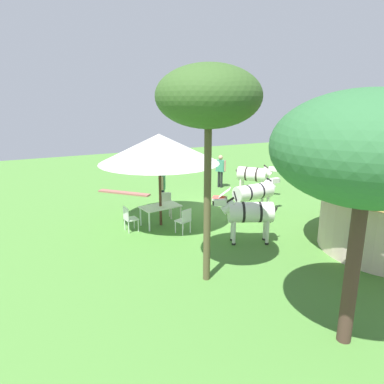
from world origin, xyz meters
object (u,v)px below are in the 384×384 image
(patio_dining_table, at_px, (161,208))
(patio_chair_east_end, at_px, (129,217))
(shade_umbrella, at_px, (159,149))
(standing_watcher, at_px, (220,168))
(guest_beside_umbrella, at_px, (163,185))
(patio_chair_near_lawn, at_px, (185,219))
(patio_chair_near_hut, at_px, (165,202))
(acacia_tree_right_background, at_px, (209,98))
(zebra_nearest_camera, at_px, (255,192))
(acacia_tree_left_background, at_px, (368,149))
(striped_lounge_chair, at_px, (221,197))
(zebra_toward_hut, at_px, (254,175))
(zebra_by_umbrella, at_px, (249,213))

(patio_dining_table, xyz_separation_m, patio_chair_east_end, (1.25, 0.10, -0.13))
(shade_umbrella, distance_m, standing_watcher, 6.62)
(guest_beside_umbrella, bearing_deg, patio_chair_near_lawn, 18.19)
(patio_chair_near_hut, bearing_deg, acacia_tree_right_background, 109.24)
(shade_umbrella, relative_size, acacia_tree_right_background, 0.80)
(guest_beside_umbrella, relative_size, zebra_nearest_camera, 0.73)
(patio_chair_near_lawn, bearing_deg, shade_umbrella, 90.00)
(patio_dining_table, bearing_deg, zebra_nearest_camera, 171.30)
(patio_chair_east_end, bearing_deg, acacia_tree_left_background, 10.08)
(patio_chair_east_end, height_order, acacia_tree_right_background, acacia_tree_right_background)
(striped_lounge_chair, bearing_deg, patio_chair_near_hut, 140.58)
(acacia_tree_left_background, bearing_deg, zebra_toward_hut, -117.43)
(guest_beside_umbrella, bearing_deg, patio_chair_near_hut, 11.17)
(patio_chair_east_end, xyz_separation_m, acacia_tree_right_background, (-0.76, 4.23, 4.07))
(patio_chair_near_hut, distance_m, acacia_tree_right_background, 6.86)
(patio_chair_east_end, bearing_deg, patio_dining_table, 90.00)
(patio_chair_near_lawn, bearing_deg, striped_lounge_chair, 21.27)
(standing_watcher, xyz_separation_m, striped_lounge_chair, (1.43, 2.40, -0.78))
(patio_chair_east_end, relative_size, standing_watcher, 0.52)
(shade_umbrella, bearing_deg, patio_chair_near_lawn, 108.98)
(patio_dining_table, distance_m, acacia_tree_left_background, 8.29)
(acacia_tree_right_background, bearing_deg, standing_watcher, -123.79)
(standing_watcher, xyz_separation_m, zebra_nearest_camera, (1.17, 4.50, -0.10))
(patio_chair_near_lawn, bearing_deg, acacia_tree_right_background, -124.99)
(shade_umbrella, xyz_separation_m, patio_chair_east_end, (1.25, 0.10, -2.35))
(zebra_by_umbrella, bearing_deg, guest_beside_umbrella, 37.91)
(patio_chair_near_hut, xyz_separation_m, acacia_tree_left_background, (-0.05, 8.73, 3.23))
(shade_umbrella, relative_size, patio_chair_near_lawn, 4.79)
(striped_lounge_chair, height_order, zebra_nearest_camera, zebra_nearest_camera)
(zebra_nearest_camera, relative_size, acacia_tree_left_background, 0.50)
(zebra_nearest_camera, bearing_deg, patio_dining_table, -101.73)
(zebra_toward_hut, bearing_deg, acacia_tree_left_background, 25.66)
(shade_umbrella, height_order, striped_lounge_chair, shade_umbrella)
(zebra_nearest_camera, height_order, acacia_tree_right_background, acacia_tree_right_background)
(zebra_toward_hut, bearing_deg, patio_chair_near_lawn, -6.69)
(zebra_by_umbrella, bearing_deg, shade_umbrella, 59.23)
(patio_dining_table, bearing_deg, zebra_by_umbrella, 123.87)
(patio_dining_table, relative_size, acacia_tree_left_background, 0.32)
(patio_chair_east_end, height_order, patio_chair_near_hut, same)
(shade_umbrella, height_order, patio_dining_table, shade_umbrella)
(zebra_by_umbrella, xyz_separation_m, zebra_toward_hut, (-3.74, -4.71, -0.01))
(guest_beside_umbrella, distance_m, acacia_tree_left_background, 9.89)
(patio_dining_table, xyz_separation_m, patio_chair_near_lawn, (-0.41, 1.19, -0.13))
(patio_dining_table, bearing_deg, patio_chair_east_end, 4.38)
(patio_chair_east_end, height_order, striped_lounge_chair, patio_chair_east_end)
(patio_dining_table, height_order, guest_beside_umbrella, guest_beside_umbrella)
(shade_umbrella, xyz_separation_m, acacia_tree_left_background, (-0.70, 7.66, 0.88))
(standing_watcher, xyz_separation_m, acacia_tree_left_background, (4.32, 11.57, 2.71))
(zebra_by_umbrella, relative_size, zebra_toward_hut, 1.10)
(standing_watcher, relative_size, zebra_by_umbrella, 0.89)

